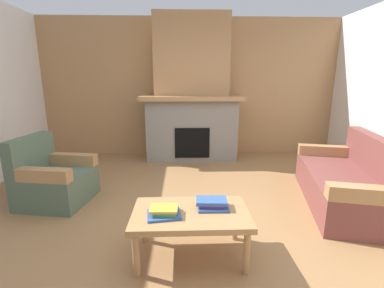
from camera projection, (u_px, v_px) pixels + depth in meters
The scene contains 8 objects.
ground at pixel (200, 225), 2.93m from camera, with size 9.00×9.00×0.00m, color olive.
wall_back_wood_panel at pixel (191, 88), 5.52m from camera, with size 6.00×0.12×2.70m, color #A87A4C.
fireplace at pixel (191, 99), 5.20m from camera, with size 1.90×0.82×2.70m.
couch at pixel (349, 182), 3.36m from camera, with size 1.25×1.95×0.85m.
armchair at pixel (53, 180), 3.42m from camera, with size 0.87×0.87×0.85m.
coffee_table at pixel (191, 217), 2.34m from camera, with size 1.00×0.60×0.43m.
book_stack_near_edge at pixel (165, 211), 2.26m from camera, with size 0.30×0.25×0.07m.
book_stack_center at pixel (212, 204), 2.38m from camera, with size 0.29×0.20×0.08m.
Camera 1 is at (-0.18, -2.63, 1.54)m, focal length 25.35 mm.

